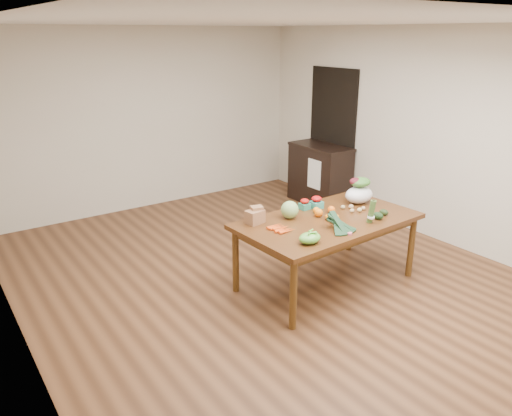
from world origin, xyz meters
TOP-DOWN VIEW (x-y plane):
  - floor at (0.00, 0.00)m, footprint 6.00×6.00m
  - ceiling at (0.00, 0.00)m, footprint 5.00×6.00m
  - room_walls at (0.00, 0.00)m, footprint 5.02×6.02m
  - dining_table at (0.44, -0.55)m, footprint 1.96×1.15m
  - doorway_dark at (2.48, 1.60)m, footprint 0.02×1.00m
  - cabinet at (2.22, 1.56)m, footprint 0.52×1.02m
  - dish_towel at (1.96, 1.40)m, footprint 0.02×0.28m
  - paper_bag at (-0.26, -0.21)m, footprint 0.25×0.21m
  - cabbage at (0.12, -0.30)m, footprint 0.19×0.19m
  - strawberry_basket_a at (0.44, -0.17)m, footprint 0.11×0.11m
  - strawberry_basket_b at (0.57, -0.22)m, footprint 0.13×0.13m
  - orange_a at (0.40, -0.44)m, footprint 0.09×0.09m
  - orange_b at (0.45, -0.35)m, footprint 0.07×0.07m
  - orange_c at (0.59, -0.44)m, footprint 0.08×0.08m
  - mandarin_cluster at (0.45, -0.60)m, footprint 0.19×0.19m
  - carrots at (-0.15, -0.50)m, footprint 0.23×0.25m
  - snap_pea_bag at (-0.13, -0.92)m, footprint 0.22×0.17m
  - kale_bunch at (0.31, -0.89)m, footprint 0.34×0.42m
  - asparagus_bundle at (0.72, -0.89)m, footprint 0.09×0.12m
  - potato_a at (0.79, -0.55)m, footprint 0.05×0.05m
  - potato_b at (0.87, -0.59)m, footprint 0.06×0.05m
  - potato_c at (0.87, -0.46)m, footprint 0.06×0.05m
  - potato_d at (0.79, -0.41)m, footprint 0.05×0.05m
  - potato_e at (0.95, -0.57)m, footprint 0.05×0.04m
  - avocado_a at (0.86, -0.86)m, footprint 0.11×0.14m
  - avocado_b at (1.00, -0.81)m, footprint 0.09×0.11m
  - salad_bag at (1.09, -0.36)m, footprint 0.36×0.28m

SIDE VIEW (x-z plane):
  - floor at x=0.00m, z-range 0.00..0.00m
  - dining_table at x=0.44m, z-range 0.00..0.75m
  - cabinet at x=2.22m, z-range 0.00..0.94m
  - dish_towel at x=1.96m, z-range 0.33..0.78m
  - carrots at x=-0.15m, z-range 0.75..0.78m
  - potato_e at x=0.95m, z-range 0.75..0.79m
  - potato_d at x=0.79m, z-range 0.75..0.80m
  - potato_a at x=0.79m, z-range 0.75..0.80m
  - potato_b at x=0.87m, z-range 0.75..0.80m
  - potato_c at x=0.87m, z-range 0.75..0.80m
  - avocado_b at x=1.00m, z-range 0.75..0.82m
  - orange_b at x=0.45m, z-range 0.75..0.82m
  - avocado_a at x=0.86m, z-range 0.75..0.83m
  - orange_c at x=0.59m, z-range 0.75..0.83m
  - orange_a at x=0.40m, z-range 0.75..0.84m
  - strawberry_basket_a at x=0.44m, z-range 0.75..0.85m
  - mandarin_cluster at x=0.45m, z-range 0.75..0.85m
  - snap_pea_bag at x=-0.13m, z-range 0.75..0.85m
  - strawberry_basket_b at x=0.57m, z-range 0.75..0.86m
  - kale_bunch at x=0.31m, z-range 0.75..0.91m
  - paper_bag at x=-0.26m, z-range 0.75..0.92m
  - cabbage at x=0.12m, z-range 0.75..0.94m
  - asparagus_bundle at x=0.72m, z-range 0.75..1.00m
  - salad_bag at x=1.09m, z-range 0.75..1.02m
  - doorway_dark at x=2.48m, z-range 0.00..2.10m
  - room_walls at x=0.00m, z-range 0.00..2.70m
  - ceiling at x=0.00m, z-range 2.69..2.71m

